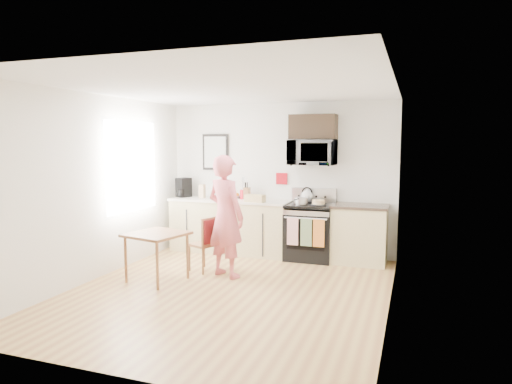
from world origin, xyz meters
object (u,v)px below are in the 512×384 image
(cake, at_px, (318,203))
(range, at_px, (310,233))
(microwave, at_px, (312,153))
(person, at_px, (226,216))
(dining_table, at_px, (157,238))
(chair, at_px, (209,237))

(cake, bearing_deg, range, 148.22)
(range, height_order, microwave, microwave)
(person, bearing_deg, cake, -108.58)
(microwave, height_order, cake, microwave)
(cake, bearing_deg, dining_table, -137.09)
(range, relative_size, cake, 4.62)
(chair, bearing_deg, person, 5.21)
(dining_table, height_order, cake, cake)
(dining_table, bearing_deg, person, 32.38)
(range, bearing_deg, microwave, 90.06)
(dining_table, bearing_deg, range, 46.77)
(microwave, xyz_separation_m, person, (-0.93, -1.45, -0.88))
(person, distance_m, dining_table, 1.01)
(dining_table, bearing_deg, chair, 50.70)
(range, height_order, chair, range)
(range, distance_m, cake, 0.56)
(range, xyz_separation_m, chair, (-1.25, -1.25, 0.10))
(microwave, relative_size, dining_table, 1.01)
(cake, bearing_deg, microwave, 127.45)
(range, xyz_separation_m, microwave, (-0.00, 0.10, 1.32))
(microwave, relative_size, cake, 3.02)
(range, distance_m, microwave, 1.33)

